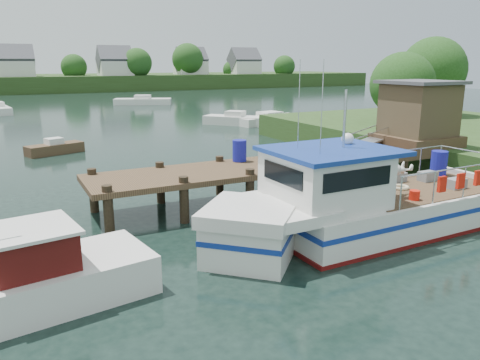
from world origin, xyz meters
name	(u,v)px	position (x,y,z in m)	size (l,w,h in m)	color
ground_plane	(245,201)	(0.00, 0.00, 0.00)	(160.00, 160.00, 0.00)	black
far_shore	(45,80)	(0.01, 82.37, 2.10)	(140.00, 42.55, 9.22)	#2B461C
dock	(376,133)	(6.51, 0.01, 2.24)	(16.60, 3.00, 4.78)	#4A3623
lobster_boat	(359,206)	(1.38, -4.91, 0.97)	(11.31, 3.49, 5.37)	silver
moored_rowboat	(55,148)	(-5.54, 13.77, 0.35)	(3.43, 2.12, 0.94)	#4A3623
moored_far	(143,101)	(8.33, 44.42, 0.45)	(7.53, 4.98, 1.21)	silver
moored_b	(235,120)	(9.92, 20.83, 0.45)	(5.02, 5.29, 1.20)	silver
moored_c	(270,119)	(13.02, 20.22, 0.39)	(7.00, 3.54, 1.05)	silver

